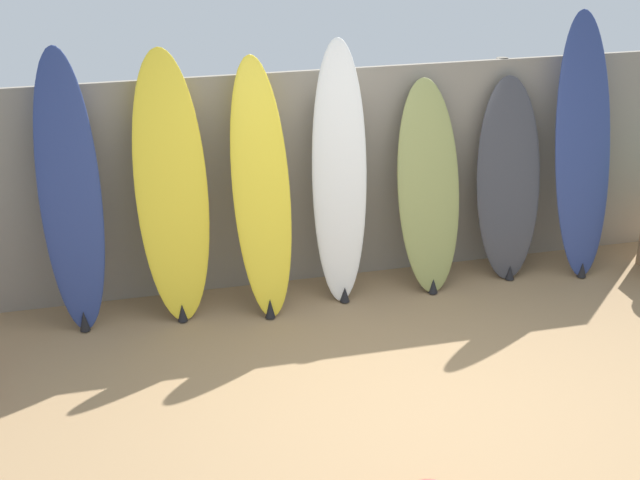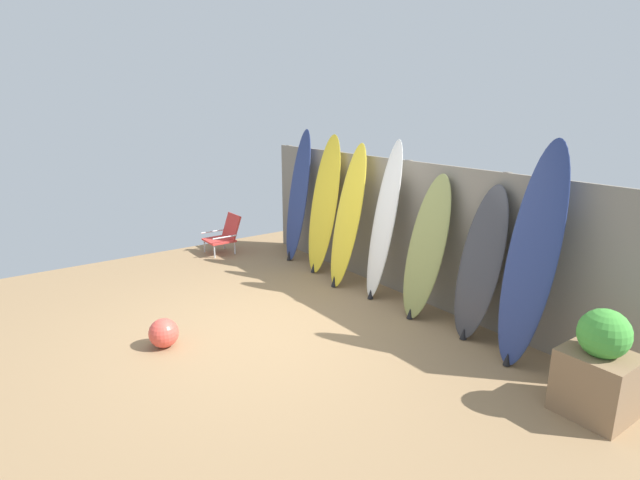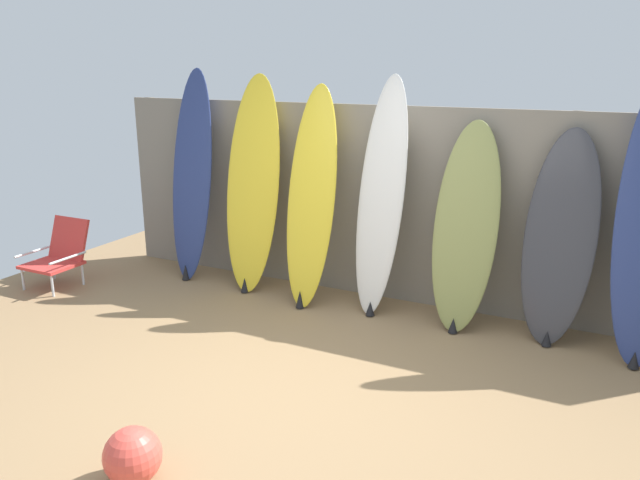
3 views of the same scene
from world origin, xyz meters
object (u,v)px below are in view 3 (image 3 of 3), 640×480
(surfboard_olive_4, at_px, (466,228))
(surfboard_charcoal_5, at_px, (560,239))
(surfboard_navy_0, at_px, (192,177))
(beach_chair, at_px, (60,253))
(surfboard_yellow_2, at_px, (311,198))
(surfboard_yellow_1, at_px, (253,186))
(surfboard_white_3, at_px, (381,198))
(beach_ball, at_px, (133,456))

(surfboard_olive_4, relative_size, surfboard_charcoal_5, 1.02)
(surfboard_navy_0, xyz_separation_m, surfboard_charcoal_5, (3.53, 0.01, -0.21))
(surfboard_olive_4, xyz_separation_m, beach_chair, (-3.86, -0.80, -0.53))
(surfboard_yellow_2, height_order, beach_chair, surfboard_yellow_2)
(surfboard_yellow_1, relative_size, surfboard_white_3, 1.00)
(beach_chair, bearing_deg, surfboard_olive_4, -11.26)
(surfboard_olive_4, relative_size, beach_ball, 5.52)
(surfboard_white_3, bearing_deg, beach_ball, -95.55)
(surfboard_yellow_2, bearing_deg, beach_ball, -82.59)
(surfboard_yellow_1, bearing_deg, beach_ball, -70.12)
(surfboard_olive_4, height_order, beach_chair, surfboard_olive_4)
(surfboard_yellow_2, distance_m, beach_chair, 2.65)
(surfboard_navy_0, height_order, surfboard_charcoal_5, surfboard_navy_0)
(surfboard_yellow_2, xyz_separation_m, surfboard_white_3, (0.64, 0.08, 0.05))
(surfboard_navy_0, bearing_deg, beach_chair, -141.54)
(surfboard_olive_4, relative_size, beach_chair, 2.64)
(surfboard_white_3, height_order, surfboard_olive_4, surfboard_white_3)
(beach_ball, bearing_deg, surfboard_white_3, 84.45)
(surfboard_navy_0, distance_m, surfboard_white_3, 2.05)
(surfboard_yellow_1, height_order, surfboard_olive_4, surfboard_yellow_1)
(beach_chair, bearing_deg, surfboard_yellow_1, 1.35)
(surfboard_yellow_1, relative_size, surfboard_olive_4, 1.20)
(surfboard_charcoal_5, relative_size, beach_chair, 2.59)
(surfboard_olive_4, bearing_deg, surfboard_white_3, 179.13)
(beach_ball, bearing_deg, beach_chair, 144.01)
(surfboard_yellow_1, bearing_deg, surfboard_navy_0, 178.06)
(surfboard_yellow_2, bearing_deg, beach_chair, -163.49)
(surfboard_navy_0, bearing_deg, surfboard_white_3, -0.68)
(surfboard_navy_0, height_order, surfboard_white_3, surfboard_navy_0)
(surfboard_yellow_2, distance_m, surfboard_charcoal_5, 2.13)
(surfboard_navy_0, relative_size, surfboard_olive_4, 1.23)
(surfboard_navy_0, distance_m, beach_ball, 3.51)
(surfboard_olive_4, distance_m, beach_chair, 3.97)
(surfboard_white_3, distance_m, surfboard_charcoal_5, 1.49)
(surfboard_navy_0, distance_m, surfboard_olive_4, 2.81)
(surfboard_yellow_2, height_order, surfboard_charcoal_5, surfboard_yellow_2)
(surfboard_charcoal_5, distance_m, beach_chair, 4.69)
(surfboard_yellow_1, distance_m, beach_ball, 3.17)
(surfboard_olive_4, bearing_deg, surfboard_yellow_2, -177.20)
(surfboard_white_3, bearing_deg, surfboard_yellow_1, -179.97)
(surfboard_yellow_1, xyz_separation_m, surfboard_olive_4, (2.06, -0.01, -0.17))
(surfboard_yellow_1, distance_m, surfboard_white_3, 1.31)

